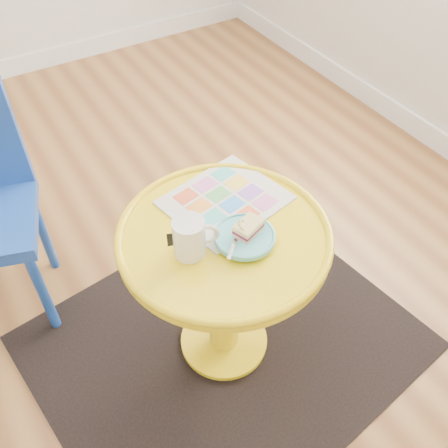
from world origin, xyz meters
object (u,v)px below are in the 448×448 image
newspaper (225,200)px  mug (190,237)px  plate (245,237)px  side_table (224,270)px

newspaper → mug: 0.24m
newspaper → plate: 0.18m
mug → plate: (0.15, -0.04, -0.04)m
plate → newspaper: bearing=76.5°
side_table → mug: size_ratio=5.03×
side_table → newspaper: newspaper is taller
side_table → newspaper: 0.22m
newspaper → mug: bearing=-157.9°
side_table → mug: mug is taller
side_table → plate: bearing=-58.8°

